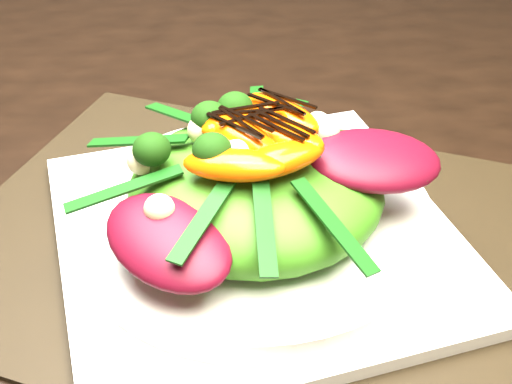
{
  "coord_description": "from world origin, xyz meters",
  "views": [
    {
      "loc": [
        -0.07,
        -0.51,
        1.09
      ],
      "look_at": [
        -0.05,
        -0.12,
        0.8
      ],
      "focal_mm": 48.0,
      "sensor_mm": 36.0,
      "label": 1
    }
  ],
  "objects_px": {
    "plate_base": "(256,235)",
    "salad_bowl": "(256,219)",
    "orange_segment": "(219,123)",
    "placemat": "(256,242)",
    "lettuce_mound": "(256,187)",
    "dining_table": "(303,174)"
  },
  "relations": [
    {
      "from": "plate_base",
      "to": "salad_bowl",
      "type": "height_order",
      "value": "salad_bowl"
    },
    {
      "from": "salad_bowl",
      "to": "orange_segment",
      "type": "relative_size",
      "value": 3.8
    },
    {
      "from": "placemat",
      "to": "plate_base",
      "type": "distance_m",
      "value": 0.01
    },
    {
      "from": "plate_base",
      "to": "orange_segment",
      "type": "distance_m",
      "value": 0.09
    },
    {
      "from": "placemat",
      "to": "lettuce_mound",
      "type": "distance_m",
      "value": 0.05
    },
    {
      "from": "plate_base",
      "to": "salad_bowl",
      "type": "bearing_deg",
      "value": 0.0
    },
    {
      "from": "placemat",
      "to": "salad_bowl",
      "type": "distance_m",
      "value": 0.02
    },
    {
      "from": "plate_base",
      "to": "lettuce_mound",
      "type": "xyz_separation_m",
      "value": [
        0.0,
        0.0,
        0.04
      ]
    },
    {
      "from": "plate_base",
      "to": "placemat",
      "type": "bearing_deg",
      "value": -90.0
    },
    {
      "from": "dining_table",
      "to": "plate_base",
      "type": "height_order",
      "value": "dining_table"
    },
    {
      "from": "placemat",
      "to": "orange_segment",
      "type": "xyz_separation_m",
      "value": [
        -0.02,
        0.03,
        0.09
      ]
    },
    {
      "from": "orange_segment",
      "to": "dining_table",
      "type": "bearing_deg",
      "value": 50.85
    },
    {
      "from": "plate_base",
      "to": "lettuce_mound",
      "type": "bearing_deg",
      "value": 0.0
    },
    {
      "from": "dining_table",
      "to": "plate_base",
      "type": "distance_m",
      "value": 0.13
    },
    {
      "from": "lettuce_mound",
      "to": "plate_base",
      "type": "bearing_deg",
      "value": 0.0
    },
    {
      "from": "dining_table",
      "to": "lettuce_mound",
      "type": "distance_m",
      "value": 0.15
    },
    {
      "from": "salad_bowl",
      "to": "lettuce_mound",
      "type": "distance_m",
      "value": 0.03
    },
    {
      "from": "orange_segment",
      "to": "salad_bowl",
      "type": "bearing_deg",
      "value": -48.3
    },
    {
      "from": "placemat",
      "to": "lettuce_mound",
      "type": "relative_size",
      "value": 2.47
    },
    {
      "from": "dining_table",
      "to": "salad_bowl",
      "type": "distance_m",
      "value": 0.14
    },
    {
      "from": "dining_table",
      "to": "lettuce_mound",
      "type": "xyz_separation_m",
      "value": [
        -0.05,
        -0.12,
        0.07
      ]
    },
    {
      "from": "dining_table",
      "to": "orange_segment",
      "type": "xyz_separation_m",
      "value": [
        -0.07,
        -0.09,
        0.11
      ]
    }
  ]
}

